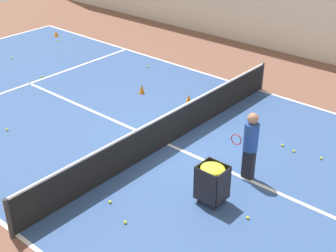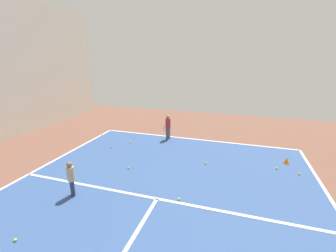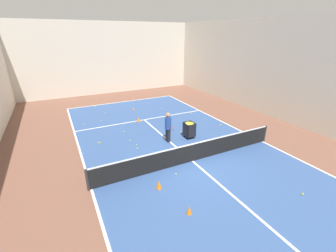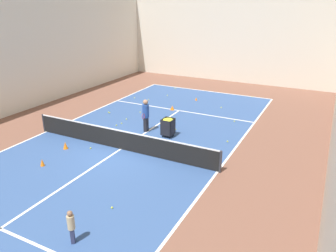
# 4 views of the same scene
# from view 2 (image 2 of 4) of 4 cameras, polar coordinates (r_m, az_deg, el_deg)

# --- Properties ---
(line_baseline_near) EXTENTS (9.42, 0.10, 0.00)m
(line_baseline_near) POSITION_cam_2_polar(r_m,az_deg,el_deg) (11.22, 6.45, -3.31)
(line_baseline_near) COLOR white
(line_baseline_near) RESTS_ON ground
(line_service_near) EXTENTS (9.42, 0.10, 0.00)m
(line_service_near) POSITION_cam_2_polar(r_m,az_deg,el_deg) (6.71, -2.82, -17.95)
(line_service_near) COLOR white
(line_service_near) RESTS_ON ground
(player_near_baseline) EXTENTS (0.31, 0.60, 1.23)m
(player_near_baseline) POSITION_cam_2_polar(r_m,az_deg,el_deg) (10.93, -0.03, 0.12)
(player_near_baseline) COLOR #4C4C56
(player_near_baseline) RESTS_ON ground
(child_midcourt) EXTENTS (0.30, 0.30, 1.06)m
(child_midcourt) POSITION_cam_2_polar(r_m,az_deg,el_deg) (7.10, -23.42, -11.68)
(child_midcourt) COLOR #2D3351
(child_midcourt) RESTS_ON ground
(training_cone_0) EXTENTS (0.23, 0.23, 0.23)m
(training_cone_0) POSITION_cam_2_polar(r_m,az_deg,el_deg) (9.72, 27.89, -7.75)
(training_cone_0) COLOR orange
(training_cone_0) RESTS_ON ground
(tennis_ball_4) EXTENTS (0.07, 0.07, 0.07)m
(tennis_ball_4) POSITION_cam_2_polar(r_m,az_deg,el_deg) (8.39, -10.02, -10.40)
(tennis_ball_4) COLOR yellow
(tennis_ball_4) RESTS_ON ground
(tennis_ball_5) EXTENTS (0.07, 0.07, 0.07)m
(tennis_ball_5) POSITION_cam_2_polar(r_m,az_deg,el_deg) (6.41, -34.28, -22.78)
(tennis_ball_5) COLOR yellow
(tennis_ball_5) RESTS_ON ground
(tennis_ball_13) EXTENTS (0.07, 0.07, 0.07)m
(tennis_ball_13) POSITION_cam_2_polar(r_m,az_deg,el_deg) (10.81, -9.48, -4.04)
(tennis_ball_13) COLOR yellow
(tennis_ball_13) RESTS_ON ground
(tennis_ball_14) EXTENTS (0.07, 0.07, 0.07)m
(tennis_ball_14) POSITION_cam_2_polar(r_m,az_deg,el_deg) (6.65, 2.72, -18.00)
(tennis_ball_14) COLOR yellow
(tennis_ball_14) RESTS_ON ground
(tennis_ball_15) EXTENTS (0.07, 0.07, 0.07)m
(tennis_ball_15) POSITION_cam_2_polar(r_m,az_deg,el_deg) (8.71, 9.46, -9.29)
(tennis_ball_15) COLOR yellow
(tennis_ball_15) RESTS_ON ground
(tennis_ball_21) EXTENTS (0.07, 0.07, 0.07)m
(tennis_ball_21) POSITION_cam_2_polar(r_m,az_deg,el_deg) (9.07, 30.41, -10.44)
(tennis_ball_21) COLOR yellow
(tennis_ball_21) RESTS_ON ground
(tennis_ball_22) EXTENTS (0.07, 0.07, 0.07)m
(tennis_ball_22) POSITION_cam_2_polar(r_m,az_deg,el_deg) (10.42, -14.12, -5.14)
(tennis_ball_22) COLOR yellow
(tennis_ball_22) RESTS_ON ground
(tennis_ball_23) EXTENTS (0.07, 0.07, 0.07)m
(tennis_ball_23) POSITION_cam_2_polar(r_m,az_deg,el_deg) (9.10, 25.90, -9.68)
(tennis_ball_23) COLOR yellow
(tennis_ball_23) RESTS_ON ground
(tennis_ball_25) EXTENTS (0.07, 0.07, 0.07)m
(tennis_ball_25) POSITION_cam_2_polar(r_m,az_deg,el_deg) (12.23, -16.50, -2.04)
(tennis_ball_25) COLOR yellow
(tennis_ball_25) RESTS_ON ground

